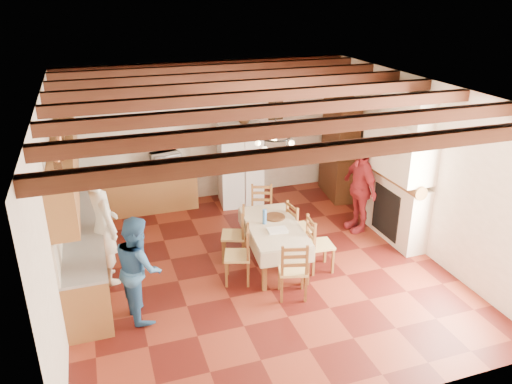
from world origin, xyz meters
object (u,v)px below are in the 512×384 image
at_px(person_woman_blue, 139,268).
at_px(refrigerator, 240,164).
at_px(person_man, 104,226).
at_px(person_woman_red, 359,188).
at_px(hutch, 340,148).
at_px(chair_left_far, 233,234).
at_px(dining_table, 274,230).
at_px(chair_end_near, 293,269).
at_px(microwave, 166,160).
at_px(chair_right_near, 320,243).
at_px(chair_right_far, 300,227).
at_px(chair_left_near, 237,255).
at_px(chair_end_far, 262,211).

bearing_deg(person_woman_blue, refrigerator, -45.73).
distance_m(person_man, person_woman_red, 4.69).
relative_size(hutch, chair_left_far, 2.33).
height_order(chair_left_far, person_man, person_man).
height_order(dining_table, chair_end_near, chair_end_near).
distance_m(refrigerator, hutch, 2.23).
relative_size(hutch, microwave, 3.88).
distance_m(chair_right_near, chair_right_far, 0.66).
bearing_deg(chair_left_near, microwave, -151.72).
bearing_deg(person_man, refrigerator, -69.74).
bearing_deg(person_woman_blue, dining_table, -81.69).
xyz_separation_m(dining_table, chair_end_near, (-0.06, -0.99, -0.17)).
relative_size(dining_table, person_woman_blue, 1.13).
xyz_separation_m(chair_end_near, person_woman_blue, (-2.23, 0.27, 0.29)).
height_order(chair_left_near, person_woman_blue, person_woman_blue).
xyz_separation_m(dining_table, chair_right_far, (0.59, 0.25, -0.17)).
distance_m(refrigerator, chair_left_far, 2.47).
height_order(person_woman_blue, person_woman_red, person_woman_red).
relative_size(chair_left_near, chair_end_near, 1.00).
distance_m(chair_left_far, person_woman_blue, 2.03).
distance_m(chair_end_near, microwave, 4.15).
distance_m(chair_end_far, microwave, 2.42).
bearing_deg(person_woman_red, chair_right_far, -73.91).
xyz_separation_m(hutch, chair_left_near, (-3.16, -2.70, -0.64)).
relative_size(chair_right_near, chair_end_far, 1.00).
bearing_deg(microwave, person_man, -131.98).
distance_m(chair_right_far, microwave, 3.33).
bearing_deg(chair_right_near, person_man, 81.67).
bearing_deg(chair_right_far, dining_table, 107.04).
bearing_deg(chair_end_near, person_woman_blue, 8.36).
height_order(chair_right_near, chair_end_far, same).
xyz_separation_m(refrigerator, microwave, (-1.53, 0.27, 0.17)).
height_order(refrigerator, microwave, refrigerator).
relative_size(chair_left_far, chair_right_far, 1.00).
bearing_deg(hutch, person_man, -151.28).
distance_m(refrigerator, person_woman_blue, 4.22).
relative_size(refrigerator, chair_right_far, 1.85).
xyz_separation_m(chair_right_far, person_woman_blue, (-2.88, -0.97, 0.29)).
xyz_separation_m(chair_end_far, person_woman_red, (1.83, -0.39, 0.38)).
xyz_separation_m(dining_table, chair_left_near, (-0.73, -0.32, -0.17)).
bearing_deg(hutch, chair_end_near, -118.94).
height_order(hutch, person_woman_red, hutch).
relative_size(hutch, person_woman_red, 1.29).
xyz_separation_m(hutch, chair_left_far, (-3.03, -2.01, -0.64)).
height_order(person_woman_blue, microwave, person_woman_blue).
distance_m(dining_table, person_woman_blue, 2.40).
height_order(refrigerator, chair_end_near, refrigerator).
bearing_deg(chair_right_near, dining_table, 64.12).
bearing_deg(person_man, hutch, -86.39).
height_order(chair_left_far, chair_end_far, same).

